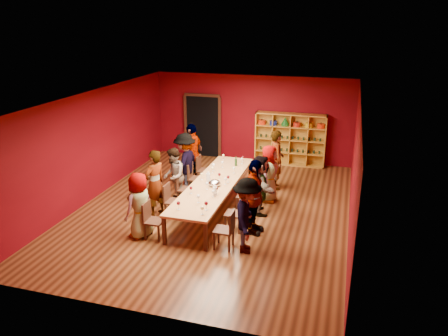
{
  "coord_description": "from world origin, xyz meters",
  "views": [
    {
      "loc": [
        3.25,
        -10.22,
        4.92
      ],
      "look_at": [
        0.25,
        0.11,
        1.15
      ],
      "focal_mm": 35.0,
      "sensor_mm": 36.0,
      "label": 1
    }
  ],
  "objects": [
    {
      "name": "wine_glass_10",
      "position": [
        0.31,
        0.86,
        0.88
      ],
      "size": [
        0.07,
        0.07,
        0.19
      ],
      "color": "white",
      "rests_on": "tasting_table"
    },
    {
      "name": "spittoon_bowl",
      "position": [
        0.08,
        -0.21,
        0.83
      ],
      "size": [
        0.33,
        0.33,
        0.18
      ],
      "primitive_type": "ellipsoid",
      "color": "silver",
      "rests_on": "tasting_table"
    },
    {
      "name": "tasting_table",
      "position": [
        0.0,
        0.0,
        0.7
      ],
      "size": [
        1.1,
        4.5,
        0.75
      ],
      "color": "#B8824C",
      "rests_on": "ground"
    },
    {
      "name": "chair_person_left_0",
      "position": [
        -0.91,
        -1.94,
        0.5
      ],
      "size": [
        0.42,
        0.42,
        0.89
      ],
      "color": "black",
      "rests_on": "ground"
    },
    {
      "name": "shelving_unit",
      "position": [
        1.4,
        4.32,
        0.98
      ],
      "size": [
        2.4,
        0.4,
        1.8
      ],
      "color": "#C08A2B",
      "rests_on": "ground"
    },
    {
      "name": "wine_glass_4",
      "position": [
        -0.13,
        1.24,
        0.89
      ],
      "size": [
        0.08,
        0.08,
        0.19
      ],
      "color": "white",
      "rests_on": "tasting_table"
    },
    {
      "name": "wine_glass_11",
      "position": [
        -0.26,
        0.7,
        0.88
      ],
      "size": [
        0.07,
        0.07,
        0.18
      ],
      "color": "white",
      "rests_on": "tasting_table"
    },
    {
      "name": "person_left_4",
      "position": [
        -1.21,
        1.69,
        0.93
      ],
      "size": [
        0.63,
        1.15,
        1.87
      ],
      "primitive_type": "imported",
      "rotation": [
        0.0,
        0.0,
        -1.7
      ],
      "color": "#121733",
      "rests_on": "ground"
    },
    {
      "name": "carafe_b",
      "position": [
        0.28,
        -0.81,
        0.87
      ],
      "size": [
        0.11,
        0.11,
        0.26
      ],
      "color": "white",
      "rests_on": "tasting_table"
    },
    {
      "name": "wine_glass_17",
      "position": [
        0.07,
        0.26,
        0.89
      ],
      "size": [
        0.08,
        0.08,
        0.19
      ],
      "color": "white",
      "rests_on": "tasting_table"
    },
    {
      "name": "person_right_3",
      "position": [
        1.29,
        0.95,
        0.8
      ],
      "size": [
        0.52,
        0.83,
        1.61
      ],
      "primitive_type": "imported",
      "rotation": [
        0.0,
        0.0,
        1.45
      ],
      "color": "#131635",
      "rests_on": "ground"
    },
    {
      "name": "chair_person_left_3",
      "position": [
        -0.91,
        0.94,
        0.5
      ],
      "size": [
        0.42,
        0.42,
        0.89
      ],
      "color": "black",
      "rests_on": "ground"
    },
    {
      "name": "person_left_3",
      "position": [
        -1.17,
        0.94,
        0.88
      ],
      "size": [
        0.57,
        1.18,
        1.77
      ],
      "primitive_type": "imported",
      "rotation": [
        0.0,
        0.0,
        -1.66
      ],
      "color": "#49494E",
      "rests_on": "ground"
    },
    {
      "name": "wine_glass_13",
      "position": [
        -0.3,
        1.92,
        0.88
      ],
      "size": [
        0.07,
        0.07,
        0.18
      ],
      "color": "white",
      "rests_on": "tasting_table"
    },
    {
      "name": "person_left_0",
      "position": [
        -1.19,
        -1.94,
        0.79
      ],
      "size": [
        0.64,
        0.86,
        1.57
      ],
      "primitive_type": "imported",
      "rotation": [
        0.0,
        0.0,
        -1.9
      ],
      "color": "beige",
      "rests_on": "ground"
    },
    {
      "name": "wine_bottle",
      "position": [
        0.21,
        1.5,
        0.86
      ],
      "size": [
        0.07,
        0.07,
        0.29
      ],
      "color": "#123316",
      "rests_on": "tasting_table"
    },
    {
      "name": "person_left_1",
      "position": [
        -1.34,
        -0.77,
        0.88
      ],
      "size": [
        0.67,
        0.77,
        1.75
      ],
      "primitive_type": "imported",
      "rotation": [
        0.0,
        0.0,
        -1.95
      ],
      "color": "pink",
      "rests_on": "ground"
    },
    {
      "name": "wine_glass_1",
      "position": [
        0.3,
        1.92,
        0.88
      ],
      "size": [
        0.07,
        0.07,
        0.18
      ],
      "color": "white",
      "rests_on": "tasting_table"
    },
    {
      "name": "chair_person_left_1",
      "position": [
        -0.91,
        -0.77,
        0.5
      ],
      "size": [
        0.42,
        0.42,
        0.89
      ],
      "color": "black",
      "rests_on": "ground"
    },
    {
      "name": "wine_glass_2",
      "position": [
        -0.03,
        -0.5,
        0.9
      ],
      "size": [
        0.08,
        0.08,
        0.2
      ],
      "color": "white",
      "rests_on": "tasting_table"
    },
    {
      "name": "chair_person_right_0",
      "position": [
        0.91,
        -1.91,
        0.5
      ],
      "size": [
        0.42,
        0.42,
        0.89
      ],
      "color": "black",
      "rests_on": "ground"
    },
    {
      "name": "chair_person_left_4",
      "position": [
        -0.91,
        1.69,
        0.5
      ],
      "size": [
        0.42,
        0.42,
        0.89
      ],
      "color": "black",
      "rests_on": "ground"
    },
    {
      "name": "chair_person_right_4",
      "position": [
        0.91,
        1.97,
        0.5
      ],
      "size": [
        0.42,
        0.42,
        0.89
      ],
      "color": "black",
      "rests_on": "ground"
    },
    {
      "name": "person_right_2",
      "position": [
        1.23,
        0.09,
        0.79
      ],
      "size": [
        0.96,
        1.52,
        1.59
      ],
      "primitive_type": "imported",
      "rotation": [
        0.0,
        0.0,
        1.97
      ],
      "color": "#141539",
      "rests_on": "ground"
    },
    {
      "name": "person_right_1",
      "position": [
        1.31,
        -1.03,
        0.91
      ],
      "size": [
        0.61,
        1.12,
        1.82
      ],
      "primitive_type": "imported",
      "rotation": [
        0.0,
        0.0,
        1.45
      ],
      "color": "#6289C9",
      "rests_on": "ground"
    },
    {
      "name": "wine_glass_12",
      "position": [
        0.33,
        -0.04,
        0.89
      ],
      "size": [
        0.08,
        0.08,
        0.2
      ],
      "color": "white",
      "rests_on": "tasting_table"
    },
    {
      "name": "wine_glass_6",
      "position": [
        0.27,
        -0.92,
        0.88
      ],
      "size": [
        0.07,
        0.07,
        0.18
      ],
      "color": "white",
      "rests_on": "tasting_table"
    },
    {
      "name": "wine_glass_9",
      "position": [
        -0.26,
        -1.84,
        0.9
      ],
      "size": [
        0.08,
        0.08,
        0.21
      ],
      "color": "white",
      "rests_on": "tasting_table"
    },
    {
      "name": "wine_glass_8",
      "position": [
        -0.29,
        0.89,
        0.91
      ],
      "size": [
        0.09,
        0.09,
        0.22
      ],
      "color": "white",
      "rests_on": "tasting_table"
    },
    {
      "name": "chair_person_left_2",
      "position": [
        -0.91,
        0.09,
        0.5
      ],
      "size": [
        0.42,
        0.42,
        0.89
      ],
      "color": "black",
      "rests_on": "ground"
    },
    {
      "name": "wine_glass_7",
      "position": [
        0.04,
        -1.34,
        0.91
      ],
      "size": [
        0.09,
        0.09,
        0.21
      ],
      "color": "white",
      "rests_on": "tasting_table"
    },
    {
      "name": "chair_person_right_2",
      "position": [
        0.91,
        0.09,
        0.5
      ],
      "size": [
        0.42,
        0.42,
        0.89
      ],
      "color": "black",
      "rests_on": "ground"
    },
    {
      "name": "wine_glass_3",
      "position": [
        -0.38,
        0.11,
        0.89
      ],
      "size": [
        0.08,
        0.08,
        0.2
      ],
      "color": "white",
      "rests_on": "tasting_table"
    },
    {
      "name": "wine_glass_18",
      "position": [
        0.36,
        0.13,
        0.89
      ],
      "size": [
        0.08,
        0.08,
        0.2
      ],
      "color": "white",
      "rests_on": "tasting_table"
    },
    {
      "name": "person_right_4",
      "position": [
        1.33,
        1.97,
        0.89
      ],
      "size": [
        0.67,
        0.77,
        1.78
      ],
      "primitive_type": "imported",
      "rotation": [
        0.0,
        0.0,
        1.94
      ],
      "color": "#131635",
      "rests_on": "ground"
    },
    {
      "name": "room_shell",
      "position": [
        0.0,
        0.0,
        1.5
      ],
      "size": [
        7.1,
        9.1,
        3.04
      ],
      "color": "#4D2814",
      "rests_on": "ground"
    },
    {
      "name": "person_right_0",
      "position": [
        1.35,
        -1.91,
        0.85
      ],
      "size": [
        0.64,
        1.16,
        1.7
      ],
      "primitive_type": "imported",
      "rotation": [
        0.0,
        0.0,
        1.75
      ],
      "color": "white",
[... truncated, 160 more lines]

